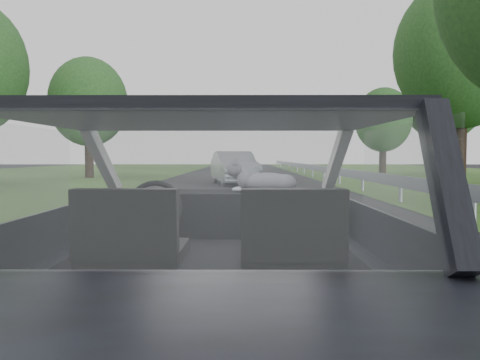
{
  "coord_description": "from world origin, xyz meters",
  "views": [
    {
      "loc": [
        0.16,
        -2.6,
        1.24
      ],
      "look_at": [
        0.14,
        0.53,
        1.08
      ],
      "focal_mm": 35.0,
      "sensor_mm": 36.0,
      "label": 1
    }
  ],
  "objects_px": {
    "subject_car": "(215,249)",
    "cat": "(267,181)",
    "highway_sign": "(338,158)",
    "other_car": "(234,168)"
  },
  "relations": [
    {
      "from": "subject_car",
      "to": "highway_sign",
      "type": "bearing_deg",
      "value": 77.01
    },
    {
      "from": "other_car",
      "to": "highway_sign",
      "type": "bearing_deg",
      "value": 36.35
    },
    {
      "from": "highway_sign",
      "to": "other_car",
      "type": "bearing_deg",
      "value": -110.47
    },
    {
      "from": "subject_car",
      "to": "cat",
      "type": "relative_size",
      "value": 7.79
    },
    {
      "from": "cat",
      "to": "highway_sign",
      "type": "distance_m",
      "value": 24.63
    },
    {
      "from": "cat",
      "to": "other_car",
      "type": "height_order",
      "value": "other_car"
    },
    {
      "from": "cat",
      "to": "highway_sign",
      "type": "height_order",
      "value": "highway_sign"
    },
    {
      "from": "subject_car",
      "to": "cat",
      "type": "bearing_deg",
      "value": 60.64
    },
    {
      "from": "subject_car",
      "to": "highway_sign",
      "type": "relative_size",
      "value": 1.73
    },
    {
      "from": "subject_car",
      "to": "highway_sign",
      "type": "distance_m",
      "value": 25.27
    }
  ]
}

